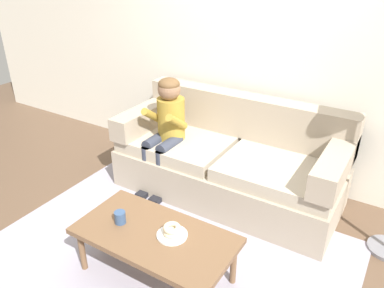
{
  "coord_description": "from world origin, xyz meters",
  "views": [
    {
      "loc": [
        1.34,
        -1.99,
        2.09
      ],
      "look_at": [
        -0.17,
        0.45,
        0.65
      ],
      "focal_mm": 35.38,
      "sensor_mm": 36.0,
      "label": 1
    }
  ],
  "objects_px": {
    "coffee_table": "(155,238)",
    "mug": "(120,217)",
    "couch": "(230,162)",
    "person_child": "(166,124)",
    "donut": "(172,232)"
  },
  "relations": [
    {
      "from": "couch",
      "to": "person_child",
      "type": "xyz_separation_m",
      "value": [
        -0.57,
        -0.2,
        0.34
      ]
    },
    {
      "from": "coffee_table",
      "to": "person_child",
      "type": "bearing_deg",
      "value": 120.96
    },
    {
      "from": "mug",
      "to": "couch",
      "type": "bearing_deg",
      "value": 79.99
    },
    {
      "from": "couch",
      "to": "person_child",
      "type": "height_order",
      "value": "person_child"
    },
    {
      "from": "couch",
      "to": "donut",
      "type": "bearing_deg",
      "value": -82.13
    },
    {
      "from": "coffee_table",
      "to": "mug",
      "type": "distance_m",
      "value": 0.29
    },
    {
      "from": "coffee_table",
      "to": "donut",
      "type": "relative_size",
      "value": 9.25
    },
    {
      "from": "coffee_table",
      "to": "mug",
      "type": "bearing_deg",
      "value": -173.19
    },
    {
      "from": "coffee_table",
      "to": "mug",
      "type": "relative_size",
      "value": 12.33
    },
    {
      "from": "coffee_table",
      "to": "donut",
      "type": "xyz_separation_m",
      "value": [
        0.12,
        0.04,
        0.07
      ]
    },
    {
      "from": "donut",
      "to": "person_child",
      "type": "bearing_deg",
      "value": 126.49
    },
    {
      "from": "coffee_table",
      "to": "person_child",
      "type": "relative_size",
      "value": 1.01
    },
    {
      "from": "donut",
      "to": "mug",
      "type": "bearing_deg",
      "value": -169.24
    },
    {
      "from": "couch",
      "to": "person_child",
      "type": "relative_size",
      "value": 1.88
    },
    {
      "from": "couch",
      "to": "donut",
      "type": "distance_m",
      "value": 1.22
    }
  ]
}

